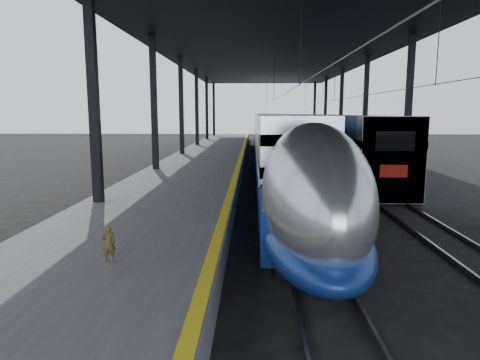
{
  "coord_description": "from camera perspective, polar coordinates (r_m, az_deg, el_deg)",
  "views": [
    {
      "loc": [
        0.28,
        -11.34,
        4.46
      ],
      "look_at": [
        -0.2,
        4.24,
        2.0
      ],
      "focal_mm": 32.0,
      "sensor_mm": 36.0,
      "label": 1
    }
  ],
  "objects": [
    {
      "name": "yellow_strip",
      "position": [
        31.54,
        -0.02,
        2.68
      ],
      "size": [
        0.3,
        80.0,
        0.01
      ],
      "primitive_type": "cube",
      "color": "yellow",
      "rests_on": "platform"
    },
    {
      "name": "canopy",
      "position": [
        31.72,
        4.91,
        17.37
      ],
      "size": [
        18.0,
        75.0,
        9.47
      ],
      "color": "black",
      "rests_on": "ground"
    },
    {
      "name": "platform",
      "position": [
        31.81,
        -5.07,
        1.78
      ],
      "size": [
        6.0,
        80.0,
        1.0
      ],
      "primitive_type": "cube",
      "color": "#4C4C4F",
      "rests_on": "ground"
    },
    {
      "name": "tgv_train",
      "position": [
        39.71,
        4.27,
        5.43
      ],
      "size": [
        3.03,
        65.2,
        4.35
      ],
      "color": "#B9BBC1",
      "rests_on": "ground"
    },
    {
      "name": "rails",
      "position": [
        31.92,
        9.35,
        0.96
      ],
      "size": [
        6.52,
        80.0,
        0.16
      ],
      "color": "slate",
      "rests_on": "ground"
    },
    {
      "name": "second_train",
      "position": [
        48.3,
        9.82,
        6.13
      ],
      "size": [
        3.12,
        56.05,
        4.3
      ],
      "color": "navy",
      "rests_on": "ground"
    },
    {
      "name": "ground",
      "position": [
        12.19,
        0.34,
        -12.5
      ],
      "size": [
        160.0,
        160.0,
        0.0
      ],
      "primitive_type": "plane",
      "color": "black",
      "rests_on": "ground"
    },
    {
      "name": "child",
      "position": [
        10.59,
        -17.11,
        -8.07
      ],
      "size": [
        0.36,
        0.3,
        0.86
      ],
      "primitive_type": "imported",
      "rotation": [
        0.0,
        0.0,
        3.48
      ],
      "color": "#543F1C",
      "rests_on": "platform"
    }
  ]
}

